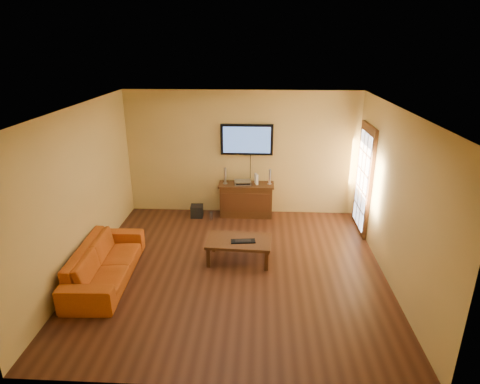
# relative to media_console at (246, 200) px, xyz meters

# --- Properties ---
(ground_plane) EXTENTS (5.00, 5.00, 0.00)m
(ground_plane) POSITION_rel_media_console_xyz_m (-0.11, -2.26, -0.37)
(ground_plane) COLOR #381C0F
(ground_plane) RESTS_ON ground
(room_walls) EXTENTS (5.00, 5.00, 5.00)m
(room_walls) POSITION_rel_media_console_xyz_m (-0.11, -1.64, 1.32)
(room_walls) COLOR tan
(room_walls) RESTS_ON ground
(french_door) EXTENTS (0.07, 1.02, 2.22)m
(french_door) POSITION_rel_media_console_xyz_m (2.34, -0.56, 0.68)
(french_door) COLOR #3D210E
(french_door) RESTS_ON ground
(media_console) EXTENTS (1.19, 0.46, 0.73)m
(media_console) POSITION_rel_media_console_xyz_m (0.00, 0.00, 0.00)
(media_console) COLOR #3D210E
(media_console) RESTS_ON ground
(television) EXTENTS (1.12, 0.08, 0.66)m
(television) POSITION_rel_media_console_xyz_m (-0.00, 0.19, 1.30)
(television) COLOR black
(television) RESTS_ON ground
(coffee_table) EXTENTS (1.14, 0.72, 0.40)m
(coffee_table) POSITION_rel_media_console_xyz_m (-0.05, -1.97, -0.02)
(coffee_table) COLOR #3D210E
(coffee_table) RESTS_ON ground
(sofa) EXTENTS (0.69, 2.05, 0.79)m
(sofa) POSITION_rel_media_console_xyz_m (-2.16, -2.66, 0.03)
(sofa) COLOR #B65014
(sofa) RESTS_ON ground
(speaker_left) EXTENTS (0.10, 0.10, 0.36)m
(speaker_left) POSITION_rel_media_console_xyz_m (-0.46, 0.00, 0.53)
(speaker_left) COLOR silver
(speaker_left) RESTS_ON media_console
(speaker_right) EXTENTS (0.09, 0.09, 0.34)m
(speaker_right) POSITION_rel_media_console_xyz_m (0.50, 0.03, 0.52)
(speaker_right) COLOR silver
(speaker_right) RESTS_ON media_console
(av_receiver) EXTENTS (0.38, 0.29, 0.08)m
(av_receiver) POSITION_rel_media_console_xyz_m (-0.07, -0.01, 0.40)
(av_receiver) COLOR silver
(av_receiver) RESTS_ON media_console
(game_console) EXTENTS (0.09, 0.17, 0.22)m
(game_console) POSITION_rel_media_console_xyz_m (0.22, 0.02, 0.48)
(game_console) COLOR white
(game_console) RESTS_ON media_console
(subwoofer) EXTENTS (0.28, 0.28, 0.26)m
(subwoofer) POSITION_rel_media_console_xyz_m (-1.08, -0.13, -0.24)
(subwoofer) COLOR black
(subwoofer) RESTS_ON ground
(bottle) EXTENTS (0.07, 0.07, 0.20)m
(bottle) POSITION_rel_media_console_xyz_m (-0.75, -0.30, -0.28)
(bottle) COLOR white
(bottle) RESTS_ON ground
(keyboard) EXTENTS (0.43, 0.21, 0.03)m
(keyboard) POSITION_rel_media_console_xyz_m (0.03, -2.03, 0.04)
(keyboard) COLOR black
(keyboard) RESTS_ON coffee_table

